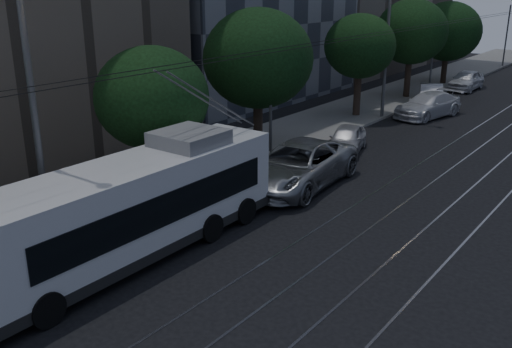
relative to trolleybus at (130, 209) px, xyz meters
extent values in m
plane|color=black|center=(3.18, 0.27, -1.62)|extent=(120.00, 120.00, 0.00)
cube|color=slate|center=(-4.32, 20.27, -1.54)|extent=(5.00, 90.00, 0.15)
cube|color=gray|center=(3.46, 20.27, -1.61)|extent=(0.08, 90.00, 0.02)
cube|color=gray|center=(4.90, 20.27, -1.61)|extent=(0.08, 90.00, 0.02)
cylinder|color=black|center=(-0.67, 20.27, 3.98)|extent=(0.02, 90.00, 0.02)
cylinder|color=black|center=(0.03, 20.27, 3.98)|extent=(0.02, 90.00, 0.02)
cylinder|color=#5A5A5D|center=(-2.12, 10.27, 1.38)|extent=(0.14, 0.14, 6.00)
cylinder|color=#5A5A5D|center=(-2.12, 30.27, 1.38)|extent=(0.14, 0.14, 6.00)
cylinder|color=#5A5A5D|center=(-2.12, 50.27, 1.38)|extent=(0.14, 0.14, 6.00)
cube|color=white|center=(0.00, -0.16, 0.06)|extent=(2.47, 11.38, 2.70)
cube|color=black|center=(0.00, -0.16, -1.14)|extent=(2.51, 11.42, 0.33)
cube|color=black|center=(0.00, 0.32, 0.18)|extent=(2.52, 9.01, 1.00)
cube|color=black|center=(0.00, 5.50, 0.28)|extent=(1.92, 0.09, 0.95)
cube|color=gray|center=(0.00, 2.69, 1.65)|extent=(2.03, 2.09, 0.47)
cylinder|color=#5A5A5D|center=(-0.28, 3.68, 2.75)|extent=(0.06, 4.29, 2.52)
cylinder|color=#5A5A5D|center=(0.28, 3.68, 2.75)|extent=(0.06, 4.29, 2.52)
cylinder|color=black|center=(1.16, -3.80, -1.14)|extent=(0.28, 0.95, 0.95)
cylinder|color=black|center=(-1.16, 2.34, -1.14)|extent=(0.28, 0.95, 0.95)
cylinder|color=black|center=(1.16, 2.34, -1.14)|extent=(0.28, 0.95, 0.95)
cylinder|color=black|center=(-1.16, 4.16, -1.14)|extent=(0.28, 0.95, 0.95)
cylinder|color=black|center=(1.16, 4.16, -1.14)|extent=(0.28, 0.95, 0.95)
imported|color=#9B9EA2|center=(0.48, 8.58, -0.71)|extent=(3.46, 6.72, 1.81)
imported|color=#B4B3B8|center=(-0.27, 14.27, -0.95)|extent=(2.69, 4.20, 1.33)
imported|color=silver|center=(0.09, 24.27, -0.86)|extent=(3.21, 5.58, 1.52)
imported|color=silver|center=(-1.12, 27.99, -0.91)|extent=(3.02, 4.54, 1.41)
imported|color=white|center=(-1.03, 35.27, -0.85)|extent=(1.84, 4.53, 1.54)
cylinder|color=#31251B|center=(-3.32, 4.20, -0.45)|extent=(0.44, 0.44, 2.34)
ellipsoid|color=black|center=(-3.32, 4.20, 2.36)|extent=(4.35, 4.35, 3.91)
cylinder|color=#31251B|center=(-3.32, 10.93, -0.20)|extent=(0.44, 0.44, 2.83)
ellipsoid|color=black|center=(-3.32, 10.93, 3.14)|extent=(5.14, 5.14, 4.62)
cylinder|color=#31251B|center=(-3.51, 21.56, -0.23)|extent=(0.44, 0.44, 2.78)
ellipsoid|color=black|center=(-3.51, 21.56, 2.79)|extent=(4.34, 4.34, 3.91)
cylinder|color=#31251B|center=(-3.41, 29.25, -0.18)|extent=(0.44, 0.44, 2.87)
ellipsoid|color=black|center=(-3.41, 29.25, 3.14)|extent=(5.05, 5.05, 4.55)
cylinder|color=#31251B|center=(-3.32, 36.64, -0.44)|extent=(0.44, 0.44, 2.35)
ellipsoid|color=black|center=(-3.32, 36.64, 2.70)|extent=(5.25, 5.25, 4.72)
cylinder|color=#5A5A5D|center=(-2.02, -1.53, 2.83)|extent=(0.20, 0.20, 8.89)
cylinder|color=#5A5A5D|center=(-2.02, 22.13, 3.08)|extent=(0.20, 0.20, 9.40)
camera|label=1|loc=(12.64, -10.48, 6.54)|focal=40.00mm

